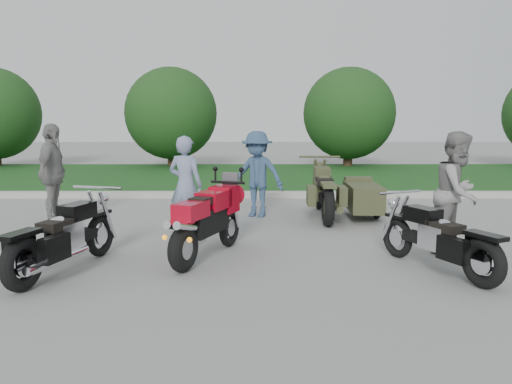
{
  "coord_description": "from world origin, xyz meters",
  "views": [
    {
      "loc": [
        0.29,
        -6.34,
        1.9
      ],
      "look_at": [
        0.31,
        1.37,
        0.8
      ],
      "focal_mm": 35.0,
      "sensor_mm": 36.0,
      "label": 1
    }
  ],
  "objects_px": {
    "cruiser_left": "(61,241)",
    "person_stripe": "(186,185)",
    "person_denim": "(257,174)",
    "cruiser_sidecar": "(347,196)",
    "cruiser_right": "(442,242)",
    "person_grey": "(458,192)",
    "sportbike_red": "(207,219)",
    "person_back": "(53,174)"
  },
  "relations": [
    {
      "from": "cruiser_sidecar",
      "to": "person_denim",
      "type": "bearing_deg",
      "value": 175.34
    },
    {
      "from": "sportbike_red",
      "to": "cruiser_left",
      "type": "relative_size",
      "value": 0.9
    },
    {
      "from": "cruiser_sidecar",
      "to": "person_grey",
      "type": "xyz_separation_m",
      "value": [
        1.13,
        -2.54,
        0.42
      ]
    },
    {
      "from": "cruiser_sidecar",
      "to": "person_back",
      "type": "relative_size",
      "value": 1.36
    },
    {
      "from": "cruiser_right",
      "to": "person_stripe",
      "type": "bearing_deg",
      "value": 122.8
    },
    {
      "from": "person_stripe",
      "to": "cruiser_sidecar",
      "type": "bearing_deg",
      "value": -135.15
    },
    {
      "from": "cruiser_left",
      "to": "person_grey",
      "type": "distance_m",
      "value": 5.46
    },
    {
      "from": "cruiser_sidecar",
      "to": "person_grey",
      "type": "height_order",
      "value": "person_grey"
    },
    {
      "from": "cruiser_right",
      "to": "person_grey",
      "type": "height_order",
      "value": "person_grey"
    },
    {
      "from": "cruiser_left",
      "to": "cruiser_right",
      "type": "height_order",
      "value": "cruiser_left"
    },
    {
      "from": "person_denim",
      "to": "person_back",
      "type": "xyz_separation_m",
      "value": [
        -3.8,
        -0.64,
        0.08
      ]
    },
    {
      "from": "cruiser_right",
      "to": "person_back",
      "type": "distance_m",
      "value": 6.87
    },
    {
      "from": "person_denim",
      "to": "cruiser_left",
      "type": "bearing_deg",
      "value": -102.77
    },
    {
      "from": "person_grey",
      "to": "person_back",
      "type": "distance_m",
      "value": 7.01
    },
    {
      "from": "cruiser_left",
      "to": "person_denim",
      "type": "distance_m",
      "value": 4.54
    },
    {
      "from": "cruiser_right",
      "to": "cruiser_sidecar",
      "type": "height_order",
      "value": "cruiser_sidecar"
    },
    {
      "from": "cruiser_left",
      "to": "person_stripe",
      "type": "xyz_separation_m",
      "value": [
        1.25,
        2.27,
        0.4
      ]
    },
    {
      "from": "sportbike_red",
      "to": "person_denim",
      "type": "xyz_separation_m",
      "value": [
        0.71,
        3.11,
        0.29
      ]
    },
    {
      "from": "sportbike_red",
      "to": "cruiser_sidecar",
      "type": "distance_m",
      "value": 3.81
    },
    {
      "from": "person_denim",
      "to": "person_back",
      "type": "relative_size",
      "value": 0.92
    },
    {
      "from": "sportbike_red",
      "to": "person_back",
      "type": "distance_m",
      "value": 3.98
    },
    {
      "from": "person_stripe",
      "to": "cruiser_right",
      "type": "bearing_deg",
      "value": 168.23
    },
    {
      "from": "person_grey",
      "to": "sportbike_red",
      "type": "bearing_deg",
      "value": 141.57
    },
    {
      "from": "person_denim",
      "to": "cruiser_sidecar",
      "type": "bearing_deg",
      "value": 13.41
    },
    {
      "from": "person_stripe",
      "to": "person_grey",
      "type": "xyz_separation_m",
      "value": [
        4.1,
        -1.22,
        0.05
      ]
    },
    {
      "from": "cruiser_right",
      "to": "sportbike_red",
      "type": "bearing_deg",
      "value": 143.02
    },
    {
      "from": "person_grey",
      "to": "person_denim",
      "type": "distance_m",
      "value": 3.98
    },
    {
      "from": "sportbike_red",
      "to": "person_grey",
      "type": "xyz_separation_m",
      "value": [
        3.59,
        0.37,
        0.32
      ]
    },
    {
      "from": "cruiser_sidecar",
      "to": "cruiser_left",
      "type": "bearing_deg",
      "value": -137.5
    },
    {
      "from": "person_grey",
      "to": "cruiser_left",
      "type": "bearing_deg",
      "value": 146.83
    },
    {
      "from": "cruiser_right",
      "to": "person_denim",
      "type": "distance_m",
      "value": 4.44
    },
    {
      "from": "cruiser_left",
      "to": "person_stripe",
      "type": "bearing_deg",
      "value": 76.72
    },
    {
      "from": "sportbike_red",
      "to": "person_denim",
      "type": "bearing_deg",
      "value": 98.68
    },
    {
      "from": "cruiser_sidecar",
      "to": "person_grey",
      "type": "distance_m",
      "value": 2.81
    },
    {
      "from": "cruiser_sidecar",
      "to": "person_grey",
      "type": "relative_size",
      "value": 1.44
    },
    {
      "from": "person_grey",
      "to": "person_back",
      "type": "relative_size",
      "value": 0.94
    },
    {
      "from": "person_denim",
      "to": "sportbike_red",
      "type": "bearing_deg",
      "value": -82.62
    },
    {
      "from": "cruiser_left",
      "to": "person_denim",
      "type": "height_order",
      "value": "person_denim"
    },
    {
      "from": "person_back",
      "to": "person_grey",
      "type": "bearing_deg",
      "value": -108.83
    },
    {
      "from": "sportbike_red",
      "to": "cruiser_left",
      "type": "xyz_separation_m",
      "value": [
        -1.75,
        -0.68,
        -0.13
      ]
    },
    {
      "from": "person_stripe",
      "to": "person_back",
      "type": "distance_m",
      "value": 2.74
    },
    {
      "from": "person_denim",
      "to": "cruiser_right",
      "type": "bearing_deg",
      "value": -38.53
    }
  ]
}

